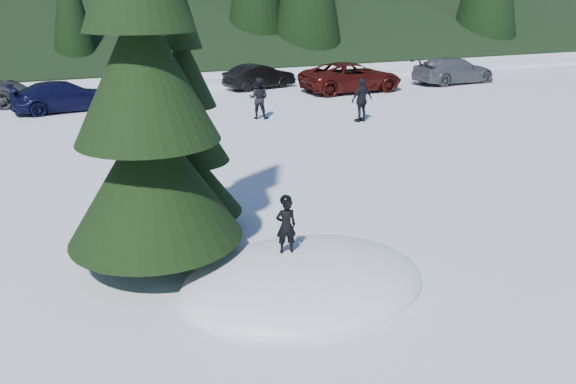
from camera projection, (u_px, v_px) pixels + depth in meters
name	position (u px, v px, depth m)	size (l,w,h in m)	color
ground	(304.00, 283.00, 10.01)	(200.00, 200.00, 0.00)	white
snow_mound	(304.00, 283.00, 10.01)	(4.48, 3.52, 0.96)	white
spruce_tall	(145.00, 89.00, 9.62)	(3.20, 3.20, 8.60)	#301E10
spruce_short	(187.00, 135.00, 11.61)	(2.20, 2.20, 5.37)	#301E10
child_skier	(286.00, 226.00, 9.94)	(0.37, 0.24, 1.01)	black
adult_0	(259.00, 98.00, 22.82)	(0.81, 0.63, 1.67)	black
adult_1	(362.00, 100.00, 22.23)	(1.03, 0.43, 1.75)	black
car_3	(65.00, 96.00, 24.39)	(1.80, 4.44, 1.29)	black
car_4	(159.00, 79.00, 29.47)	(1.44, 3.57, 1.22)	#9A9BA2
car_5	(259.00, 76.00, 30.13)	(1.37, 3.92, 1.29)	black
car_6	(351.00, 77.00, 29.16)	(2.50, 5.42, 1.51)	#3F0E0B
car_7	(454.00, 70.00, 31.86)	(2.05, 5.04, 1.46)	#52565B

